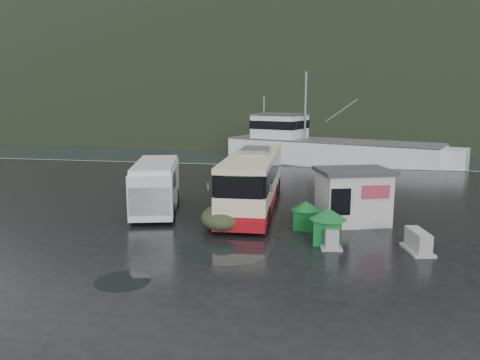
% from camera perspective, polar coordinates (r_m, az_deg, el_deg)
% --- Properties ---
extents(ground, '(160.00, 160.00, 0.00)m').
position_cam_1_polar(ground, '(23.62, -0.99, -5.37)').
color(ground, black).
rests_on(ground, ground).
extents(harbor_water, '(300.00, 180.00, 0.02)m').
position_cam_1_polar(harbor_water, '(132.51, 8.73, 7.36)').
color(harbor_water, black).
rests_on(harbor_water, ground).
extents(quay_edge, '(160.00, 0.60, 1.50)m').
position_cam_1_polar(quay_edge, '(43.00, 4.39, 1.70)').
color(quay_edge, '#999993').
rests_on(quay_edge, ground).
extents(headland, '(780.00, 540.00, 570.00)m').
position_cam_1_polar(headland, '(272.41, 11.93, 8.67)').
color(headland, black).
rests_on(headland, ground).
extents(coach_bus, '(3.47, 11.95, 3.34)m').
position_cam_1_polar(coach_bus, '(27.19, 1.61, -3.28)').
color(coach_bus, beige).
rests_on(coach_bus, ground).
extents(white_van, '(3.96, 7.03, 2.79)m').
position_cam_1_polar(white_van, '(26.68, -10.10, -3.71)').
color(white_van, silver).
rests_on(white_van, ground).
extents(waste_bin_left, '(1.19, 1.19, 1.38)m').
position_cam_1_polar(waste_bin_left, '(22.96, 7.98, -5.93)').
color(waste_bin_left, '#126526').
rests_on(waste_bin_left, ground).
extents(waste_bin_right, '(1.25, 1.25, 1.59)m').
position_cam_1_polar(waste_bin_right, '(20.91, 10.59, -7.64)').
color(waste_bin_right, '#126526').
rests_on(waste_bin_right, ground).
extents(dome_tent, '(2.76, 3.38, 1.16)m').
position_cam_1_polar(dome_tent, '(22.71, -2.10, -6.02)').
color(dome_tent, '#323A23').
rests_on(dome_tent, ground).
extents(ticket_kiosk, '(4.22, 3.68, 2.77)m').
position_cam_1_polar(ticket_kiosk, '(24.47, 13.46, -5.10)').
color(ticket_kiosk, beige).
rests_on(ticket_kiosk, ground).
extents(jersey_barrier_a, '(1.23, 1.92, 0.89)m').
position_cam_1_polar(jersey_barrier_a, '(20.92, 20.80, -8.14)').
color(jersey_barrier_a, '#999993').
rests_on(jersey_barrier_a, ground).
extents(jersey_barrier_b, '(1.06, 1.82, 0.87)m').
position_cam_1_polar(jersey_barrier_b, '(20.70, 10.88, -7.83)').
color(jersey_barrier_b, '#999993').
rests_on(jersey_barrier_b, ground).
extents(fishing_trawler, '(25.77, 14.18, 10.17)m').
position_cam_1_polar(fishing_trawler, '(48.95, 10.98, 2.59)').
color(fishing_trawler, silver).
rests_on(fishing_trawler, ground).
extents(puddles, '(8.63, 12.48, 0.01)m').
position_cam_1_polar(puddles, '(20.72, 0.64, -7.60)').
color(puddles, black).
rests_on(puddles, ground).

